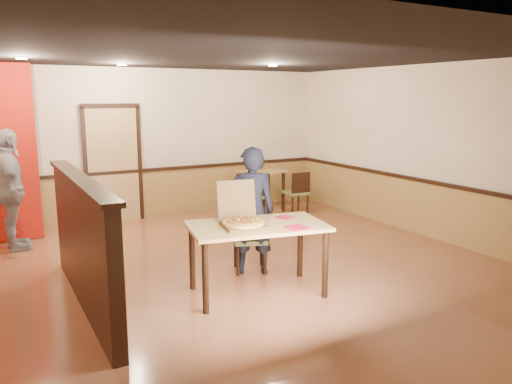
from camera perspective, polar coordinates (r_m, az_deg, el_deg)
floor at (r=6.76m, az=-1.96°, el=-8.86°), size 7.00×7.00×0.00m
ceiling at (r=6.39m, az=-2.12°, el=15.52°), size 7.00×7.00×0.00m
wall_back at (r=9.66m, az=-11.54°, el=5.40°), size 7.00×0.00×7.00m
wall_right at (r=8.59m, az=19.33°, el=4.36°), size 0.00×7.00×7.00m
wainscot_back at (r=9.76m, az=-11.27°, el=-0.17°), size 7.00×0.04×0.90m
chair_rail_back at (r=9.67m, az=-11.34°, el=2.55°), size 7.00×0.06×0.06m
wainscot_right at (r=8.71m, az=18.81°, el=-1.86°), size 0.04×7.00×0.90m
chair_rail_right at (r=8.61m, az=18.91°, el=1.18°), size 0.06×7.00×0.06m
back_door at (r=9.45m, az=-16.01°, el=2.95°), size 0.90×0.06×2.10m
booth_partition at (r=5.76m, az=-19.16°, el=-5.31°), size 0.20×3.10×1.44m
spot_a at (r=7.52m, az=-25.22°, el=13.67°), size 0.14×0.14×0.02m
spot_b at (r=8.45m, az=-15.11°, el=13.88°), size 0.14×0.14×0.02m
spot_c at (r=8.37m, az=1.91°, el=14.27°), size 0.14×0.14×0.02m
main_table at (r=5.77m, az=0.15°, el=-4.79°), size 1.70×1.17×0.83m
diner_chair at (r=6.65m, az=-0.78°, el=-4.90°), size 0.56×0.56×0.87m
side_chair_left at (r=9.36m, az=0.10°, el=-0.24°), size 0.52×0.52×0.88m
side_chair_right at (r=9.83m, az=4.75°, el=0.14°), size 0.43×0.43×0.84m
side_table at (r=10.08m, az=0.72°, el=1.49°), size 0.97×0.97×0.82m
diner at (r=6.43m, az=-0.51°, el=-2.16°), size 0.72×0.62×1.66m
passerby at (r=8.24m, az=-26.20°, el=0.17°), size 0.48×1.09×1.82m
pizza_box at (r=5.68m, az=-1.59°, el=-3.26°), size 0.54×0.61×0.49m
pizza at (r=5.63m, az=-1.44°, el=-3.50°), size 0.50×0.50×0.03m
napkin_near at (r=5.62m, az=4.73°, el=-4.06°), size 0.24×0.24×0.01m
napkin_far at (r=6.08m, az=3.26°, el=-2.89°), size 0.26×0.26×0.01m
condiment at (r=10.17m, az=1.15°, el=2.98°), size 0.05×0.05×0.13m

